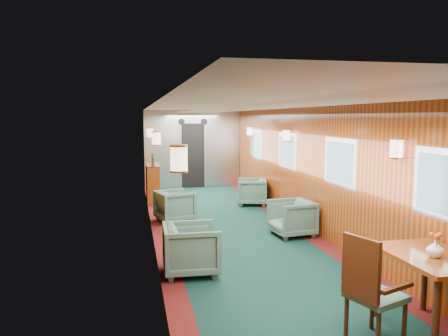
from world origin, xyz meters
name	(u,v)px	position (x,y,z in m)	size (l,w,h in m)	color
room	(237,148)	(0.00, 0.00, 1.63)	(12.00, 12.10, 2.40)	black
bulkhead	(193,150)	(0.00, 5.91, 1.18)	(2.98, 0.17, 2.39)	#B4B8BC
windows_right	(309,156)	(1.49, 0.25, 1.45)	(0.02, 8.60, 0.80)	silver
wall_sconces	(230,138)	(0.00, 0.57, 1.79)	(2.97, 7.97, 0.25)	#F6E0C0
dining_table	(431,267)	(1.08, -3.86, 0.69)	(0.79, 1.11, 0.82)	brown
side_chair	(369,286)	(0.36, -3.94, 0.59)	(0.61, 0.63, 1.08)	#1B3F3A
credenza	(153,182)	(-1.34, 3.83, 0.50)	(0.34, 1.08, 1.25)	brown
flower_vase	(435,249)	(1.06, -3.93, 0.91)	(0.17, 0.17, 0.17)	silver
armchair_left_near	(191,249)	(-1.05, -1.67, 0.35)	(0.75, 0.77, 0.70)	#1B3F3A
armchair_left_far	(175,206)	(-0.98, 1.49, 0.33)	(0.71, 0.73, 0.66)	#1B3F3A
armchair_right_near	(292,218)	(1.03, -0.09, 0.33)	(0.71, 0.73, 0.67)	#1B3F3A
armchair_right_far	(252,192)	(1.07, 2.86, 0.33)	(0.70, 0.72, 0.66)	#1B3F3A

